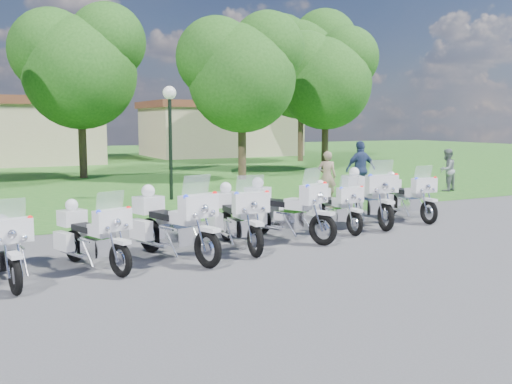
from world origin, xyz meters
name	(u,v)px	position (x,y,z in m)	size (l,w,h in m)	color
ground	(295,239)	(0.00, 0.00, 0.00)	(100.00, 100.00, 0.00)	#4F4F53
grass_lawn	(82,162)	(0.00, 27.00, 0.00)	(100.00, 48.00, 0.01)	#266821
motorcycle_0	(2,245)	(-6.07, -0.80, 0.61)	(0.90, 2.17, 1.46)	black
motorcycle_1	(92,235)	(-4.58, -0.57, 0.61)	(1.17, 2.08, 1.45)	black
motorcycle_2	(172,223)	(-3.05, -0.53, 0.70)	(1.32, 2.40, 1.67)	black
motorcycle_3	(237,216)	(-1.52, -0.19, 0.66)	(0.88, 2.37, 1.59)	black
motorcycle_4	(284,209)	(-0.23, 0.09, 0.69)	(1.42, 2.29, 1.65)	black
motorcycle_5	(334,205)	(1.42, 0.55, 0.59)	(0.70, 2.10, 1.41)	black
motorcycle_6	(367,196)	(2.61, 0.82, 0.71)	(1.16, 2.52, 1.71)	black
motorcycle_7	(406,196)	(4.06, 0.97, 0.63)	(0.80, 2.23, 1.50)	black
lamp_post	(170,113)	(-0.45, 7.43, 2.89)	(0.44, 0.44, 3.79)	black
tree_1	(78,62)	(-1.79, 16.45, 5.31)	(6.02, 5.14, 8.03)	#38281C
tree_2	(241,68)	(4.55, 12.54, 4.98)	(5.65, 4.82, 7.53)	#38281C
tree_3	(325,75)	(10.95, 15.44, 5.13)	(5.82, 4.96, 7.75)	#38281C
tree_4	(300,61)	(13.06, 21.55, 6.54)	(7.41, 6.32, 9.88)	#38281C
building_east	(220,129)	(11.00, 30.00, 2.07)	(11.44, 7.28, 4.10)	tan
bystander_a	(327,177)	(3.96, 4.66, 0.83)	(0.60, 0.40, 1.66)	#9D826A
bystander_b	(447,170)	(9.58, 5.01, 0.80)	(0.78, 0.60, 1.60)	gray
bystander_c	(361,170)	(5.43, 4.82, 0.98)	(1.15, 0.48, 1.96)	navy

